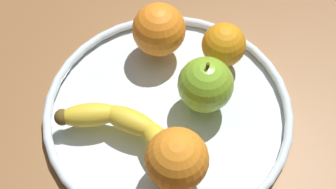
{
  "coord_description": "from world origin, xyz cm",
  "views": [
    {
      "loc": [
        -16.66,
        30.47,
        56.89
      ],
      "look_at": [
        0.0,
        0.0,
        4.8
      ],
      "focal_mm": 51.9,
      "sensor_mm": 36.0,
      "label": 1
    }
  ],
  "objects_px": {
    "fruit_bowl": "(168,110)",
    "banana": "(124,126)",
    "orange_back_left": "(224,45)",
    "apple": "(206,85)",
    "orange_center": "(159,30)",
    "orange_back_right": "(177,159)"
  },
  "relations": [
    {
      "from": "apple",
      "to": "orange_center",
      "type": "height_order",
      "value": "apple"
    },
    {
      "from": "fruit_bowl",
      "to": "banana",
      "type": "distance_m",
      "value": 0.07
    },
    {
      "from": "banana",
      "to": "orange_back_left",
      "type": "xyz_separation_m",
      "value": [
        -0.06,
        -0.17,
        0.02
      ]
    },
    {
      "from": "banana",
      "to": "orange_center",
      "type": "xyz_separation_m",
      "value": [
        0.03,
        -0.15,
        0.02
      ]
    },
    {
      "from": "banana",
      "to": "orange_back_left",
      "type": "relative_size",
      "value": 3.06
    },
    {
      "from": "orange_center",
      "to": "fruit_bowl",
      "type": "bearing_deg",
      "value": 125.64
    },
    {
      "from": "apple",
      "to": "fruit_bowl",
      "type": "bearing_deg",
      "value": 41.3
    },
    {
      "from": "apple",
      "to": "orange_back_left",
      "type": "bearing_deg",
      "value": -83.2
    },
    {
      "from": "fruit_bowl",
      "to": "orange_back_right",
      "type": "distance_m",
      "value": 0.11
    },
    {
      "from": "orange_back_left",
      "to": "fruit_bowl",
      "type": "bearing_deg",
      "value": 75.42
    },
    {
      "from": "orange_center",
      "to": "orange_back_right",
      "type": "xyz_separation_m",
      "value": [
        -0.12,
        0.16,
        0.0
      ]
    },
    {
      "from": "fruit_bowl",
      "to": "orange_back_right",
      "type": "height_order",
      "value": "orange_back_right"
    },
    {
      "from": "apple",
      "to": "banana",
      "type": "bearing_deg",
      "value": 54.21
    },
    {
      "from": "banana",
      "to": "orange_center",
      "type": "distance_m",
      "value": 0.15
    },
    {
      "from": "fruit_bowl",
      "to": "orange_back_right",
      "type": "bearing_deg",
      "value": 124.79
    },
    {
      "from": "fruit_bowl",
      "to": "orange_center",
      "type": "distance_m",
      "value": 0.11
    },
    {
      "from": "banana",
      "to": "orange_back_left",
      "type": "height_order",
      "value": "orange_back_left"
    },
    {
      "from": "banana",
      "to": "orange_back_right",
      "type": "bearing_deg",
      "value": 164.18
    },
    {
      "from": "apple",
      "to": "orange_center",
      "type": "bearing_deg",
      "value": -27.92
    },
    {
      "from": "fruit_bowl",
      "to": "orange_back_left",
      "type": "relative_size",
      "value": 5.47
    },
    {
      "from": "banana",
      "to": "orange_center",
      "type": "bearing_deg",
      "value": -81.66
    },
    {
      "from": "apple",
      "to": "orange_back_left",
      "type": "distance_m",
      "value": 0.08
    }
  ]
}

